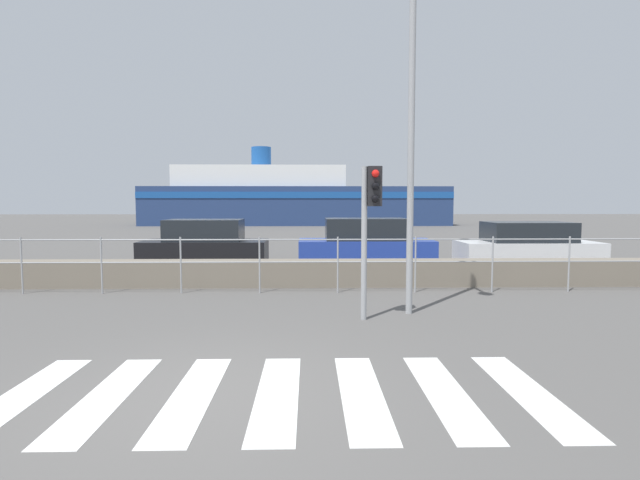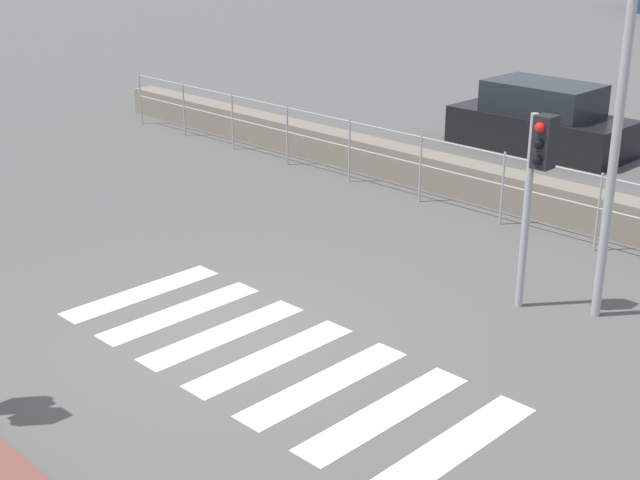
# 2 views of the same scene
# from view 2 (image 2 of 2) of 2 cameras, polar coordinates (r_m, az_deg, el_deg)

# --- Properties ---
(ground_plane) EXTENTS (160.00, 160.00, 0.00)m
(ground_plane) POSITION_cam_2_polar(r_m,az_deg,el_deg) (11.35, -5.76, -6.19)
(ground_plane) COLOR #565451
(crosswalk) EXTENTS (5.85, 2.40, 0.01)m
(crosswalk) POSITION_cam_2_polar(r_m,az_deg,el_deg) (10.83, -3.13, -7.49)
(crosswalk) COLOR silver
(crosswalk) RESTS_ON ground_plane
(seawall) EXTENTS (23.49, 0.55, 0.65)m
(seawall) POSITION_cam_2_polar(r_m,az_deg,el_deg) (16.11, 13.25, 2.82)
(seawall) COLOR slate
(seawall) RESTS_ON ground_plane
(harbor_fence) EXTENTS (21.18, 0.04, 1.27)m
(harbor_fence) POSITION_cam_2_polar(r_m,az_deg,el_deg) (15.26, 11.65, 3.93)
(harbor_fence) COLOR #9EA0A3
(harbor_fence) RESTS_ON ground_plane
(traffic_light_far) EXTENTS (0.34, 0.32, 2.66)m
(traffic_light_far) POSITION_cam_2_polar(r_m,az_deg,el_deg) (11.71, 13.73, 4.43)
(traffic_light_far) COLOR #9EA0A3
(traffic_light_far) RESTS_ON ground_plane
(parked_car_black) EXTENTS (3.94, 1.72, 1.50)m
(parked_car_black) POSITION_cam_2_polar(r_m,az_deg,el_deg) (20.38, 13.96, 7.38)
(parked_car_black) COLOR black
(parked_car_black) RESTS_ON ground_plane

